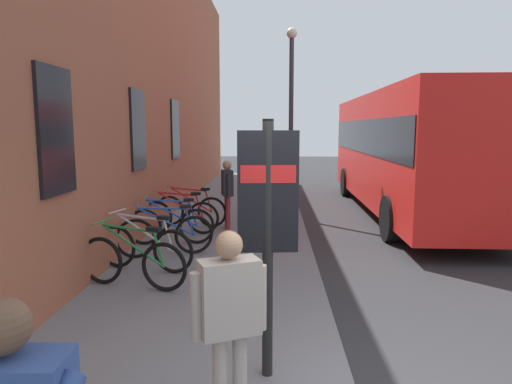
{
  "coord_description": "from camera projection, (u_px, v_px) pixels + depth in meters",
  "views": [
    {
      "loc": [
        -3.69,
        0.75,
        2.44
      ],
      "look_at": [
        3.22,
        1.02,
        1.48
      ],
      "focal_mm": 32.25,
      "sensor_mm": 36.0,
      "label": 1
    }
  ],
  "objects": [
    {
      "name": "ground",
      "position": [
        355.0,
        243.0,
        9.86
      ],
      "size": [
        60.0,
        60.0,
        0.0
      ],
      "primitive_type": "plane",
      "color": "#2D2D30"
    },
    {
      "name": "sidewalk_pavement",
      "position": [
        235.0,
        220.0,
        11.93
      ],
      "size": [
        24.0,
        3.5,
        0.12
      ],
      "primitive_type": "cube",
      "color": "slate",
      "rests_on": "ground"
    },
    {
      "name": "station_facade",
      "position": [
        162.0,
        71.0,
        12.45
      ],
      "size": [
        22.0,
        0.65,
        7.97
      ],
      "color": "#9E563D",
      "rests_on": "ground"
    },
    {
      "name": "bicycle_nearest_sign",
      "position": [
        132.0,
        262.0,
        6.68
      ],
      "size": [
        0.63,
        1.72,
        0.97
      ],
      "color": "black",
      "rests_on": "sidewalk_pavement"
    },
    {
      "name": "bicycle_leaning_wall",
      "position": [
        145.0,
        247.0,
        7.5
      ],
      "size": [
        0.62,
        1.72,
        0.97
      ],
      "color": "black",
      "rests_on": "sidewalk_pavement"
    },
    {
      "name": "bicycle_end_of_row",
      "position": [
        166.0,
        235.0,
        8.35
      ],
      "size": [
        0.68,
        1.7,
        0.97
      ],
      "color": "black",
      "rests_on": "sidewalk_pavement"
    },
    {
      "name": "bicycle_under_window",
      "position": [
        171.0,
        225.0,
        9.2
      ],
      "size": [
        0.48,
        1.77,
        0.97
      ],
      "color": "black",
      "rests_on": "sidewalk_pavement"
    },
    {
      "name": "bicycle_beside_lamp",
      "position": [
        180.0,
        216.0,
        10.13
      ],
      "size": [
        0.48,
        1.77,
        0.97
      ],
      "color": "black",
      "rests_on": "sidewalk_pavement"
    },
    {
      "name": "bicycle_by_door",
      "position": [
        191.0,
        210.0,
        10.87
      ],
      "size": [
        0.5,
        1.75,
        0.97
      ],
      "color": "black",
      "rests_on": "sidewalk_pavement"
    },
    {
      "name": "transit_info_sign",
      "position": [
        268.0,
        209.0,
        4.15
      ],
      "size": [
        0.13,
        0.55,
        2.4
      ],
      "color": "black",
      "rests_on": "sidewalk_pavement"
    },
    {
      "name": "city_bus",
      "position": [
        407.0,
        147.0,
        12.96
      ],
      "size": [
        10.53,
        2.75,
        3.35
      ],
      "color": "red",
      "rests_on": "ground"
    },
    {
      "name": "pedestrian_crossing_street",
      "position": [
        227.0,
        187.0,
        10.57
      ],
      "size": [
        0.59,
        0.33,
        1.58
      ],
      "color": "maroon",
      "rests_on": "sidewalk_pavement"
    },
    {
      "name": "pedestrian_by_facade",
      "position": [
        229.0,
        310.0,
        3.46
      ],
      "size": [
        0.39,
        0.56,
        1.57
      ],
      "color": "#B2A599",
      "rests_on": "sidewalk_pavement"
    },
    {
      "name": "pedestrian_near_bus",
      "position": [
        261.0,
        175.0,
        12.0
      ],
      "size": [
        0.46,
        0.61,
        1.79
      ],
      "color": "#26262D",
      "rests_on": "sidewalk_pavement"
    },
    {
      "name": "street_lamp",
      "position": [
        291.0,
        105.0,
        12.1
      ],
      "size": [
        0.28,
        0.28,
        4.89
      ],
      "color": "#333338",
      "rests_on": "sidewalk_pavement"
    }
  ]
}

